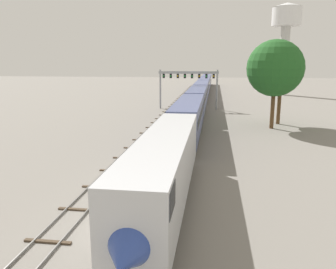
{
  "coord_description": "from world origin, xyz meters",
  "views": [
    {
      "loc": [
        5.03,
        -17.11,
        9.34
      ],
      "look_at": [
        1.0,
        12.0,
        3.0
      ],
      "focal_mm": 35.82,
      "sensor_mm": 36.0,
      "label": 1
    }
  ],
  "objects_px": {
    "signal_gantry": "(188,80)",
    "water_tower": "(286,26)",
    "trackside_tree_left": "(275,68)",
    "passenger_train": "(202,91)",
    "trackside_tree_mid": "(281,75)"
  },
  "relations": [
    {
      "from": "signal_gantry",
      "to": "water_tower",
      "type": "xyz_separation_m",
      "value": [
        24.79,
        34.34,
        13.52
      ]
    },
    {
      "from": "water_tower",
      "to": "trackside_tree_left",
      "type": "xyz_separation_m",
      "value": [
        -11.21,
        -53.35,
        -10.91
      ]
    },
    {
      "from": "passenger_train",
      "to": "signal_gantry",
      "type": "distance_m",
      "value": 12.77
    },
    {
      "from": "trackside_tree_left",
      "to": "signal_gantry",
      "type": "bearing_deg",
      "value": 125.54
    },
    {
      "from": "passenger_train",
      "to": "trackside_tree_mid",
      "type": "distance_m",
      "value": 30.59
    },
    {
      "from": "passenger_train",
      "to": "trackside_tree_left",
      "type": "bearing_deg",
      "value": -70.01
    },
    {
      "from": "water_tower",
      "to": "trackside_tree_mid",
      "type": "bearing_deg",
      "value": -101.01
    },
    {
      "from": "trackside_tree_left",
      "to": "trackside_tree_mid",
      "type": "distance_m",
      "value": 4.27
    },
    {
      "from": "passenger_train",
      "to": "trackside_tree_mid",
      "type": "height_order",
      "value": "trackside_tree_mid"
    },
    {
      "from": "signal_gantry",
      "to": "trackside_tree_left",
      "type": "relative_size",
      "value": 0.97
    },
    {
      "from": "trackside_tree_left",
      "to": "trackside_tree_mid",
      "type": "height_order",
      "value": "trackside_tree_left"
    },
    {
      "from": "trackside_tree_mid",
      "to": "signal_gantry",
      "type": "bearing_deg",
      "value": 134.97
    },
    {
      "from": "passenger_train",
      "to": "trackside_tree_left",
      "type": "relative_size",
      "value": 11.12
    },
    {
      "from": "signal_gantry",
      "to": "trackside_tree_left",
      "type": "height_order",
      "value": "trackside_tree_left"
    },
    {
      "from": "signal_gantry",
      "to": "water_tower",
      "type": "height_order",
      "value": "water_tower"
    }
  ]
}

